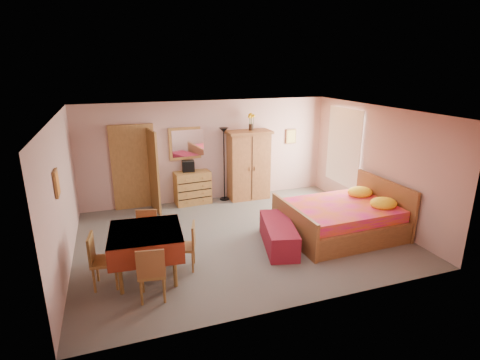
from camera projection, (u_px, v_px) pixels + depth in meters
name	position (u px, v px, depth m)	size (l,w,h in m)	color
floor	(240.00, 237.00, 7.83)	(6.50, 6.50, 0.00)	slate
ceiling	(240.00, 112.00, 7.06)	(6.50, 6.50, 0.00)	brown
wall_back	(209.00, 151.00, 9.70)	(6.50, 0.10, 2.60)	tan
wall_front	(299.00, 227.00, 5.19)	(6.50, 0.10, 2.60)	tan
wall_left	(62.00, 195.00, 6.43)	(0.10, 5.00, 2.60)	tan
wall_right	(376.00, 164.00, 8.47)	(0.10, 5.00, 2.60)	tan
doorway	(134.00, 168.00, 9.16)	(1.06, 0.12, 2.15)	#9E6B35
window	(344.00, 147.00, 9.49)	(0.08, 1.40, 1.95)	white
picture_left	(56.00, 183.00, 5.78)	(0.04, 0.32, 0.42)	orange
picture_back	(291.00, 136.00, 10.34)	(0.30, 0.04, 0.40)	#D8BF59
chest_of_drawers	(193.00, 188.00, 9.61)	(0.90, 0.45, 0.85)	#A77538
wall_mirror	(189.00, 143.00, 9.47)	(1.04, 0.05, 0.82)	white
stereo	(188.00, 166.00, 9.48)	(0.30, 0.22, 0.28)	black
floor_lamp	(224.00, 165.00, 9.72)	(0.25, 0.25, 1.93)	black
wardrobe	(249.00, 165.00, 9.86)	(1.16, 0.60, 1.83)	#A36437
sunflower_vase	(251.00, 122.00, 9.62)	(0.18, 0.18, 0.44)	yellow
bed	(341.00, 210.00, 7.81)	(2.34, 1.84, 1.08)	#DE157B
bench	(278.00, 235.00, 7.37)	(0.55, 1.47, 0.49)	maroon
dining_table	(147.00, 254.00, 6.26)	(1.16, 1.16, 0.85)	maroon
chair_south	(152.00, 271.00, 5.67)	(0.41, 0.41, 0.90)	olive
chair_north	(146.00, 234.00, 6.97)	(0.39, 0.39, 0.85)	#AC783A
chair_west	(105.00, 260.00, 5.98)	(0.41, 0.41, 0.91)	#B1783B
chair_east	(184.00, 246.00, 6.51)	(0.38, 0.38, 0.84)	olive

